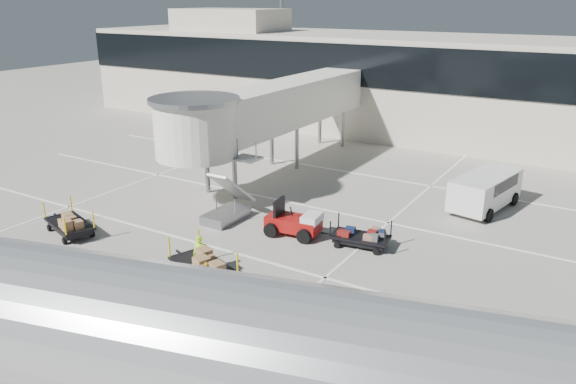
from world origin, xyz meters
name	(u,v)px	position (x,y,z in m)	size (l,w,h in m)	color
ground	(182,263)	(0.00, 0.00, 0.00)	(140.00, 140.00, 0.00)	#B8B2A4
lane_markings	(282,198)	(-0.67, 9.33, 0.01)	(40.00, 30.00, 0.02)	white
terminal	(413,83)	(-0.35, 29.94, 4.11)	(64.00, 12.11, 15.20)	beige
jet_bridge	(261,111)	(-3.97, 12.26, 4.28)	(5.70, 20.40, 6.03)	white
baggage_tug	(295,223)	(2.65, 5.18, 0.63)	(2.78, 1.95, 1.74)	maroon
suitcase_cart	(360,237)	(5.92, 5.60, 0.47)	(3.34, 1.67, 1.28)	black
box_cart_near	(202,266)	(1.80, -0.76, 0.63)	(3.93, 2.57, 1.52)	black
box_cart_far	(71,223)	(-6.79, -0.37, 0.54)	(3.73, 2.34, 1.44)	black
ground_worker	(200,254)	(1.19, -0.18, 0.80)	(0.58, 0.38, 1.60)	#A3EA18
minivan	(487,188)	(9.69, 13.85, 1.15)	(3.00, 5.37, 1.92)	white
belt_loader	(195,119)	(-17.10, 21.12, 0.78)	(4.33, 1.90, 2.05)	maroon
aircraft	(312,374)	(10.40, -7.16, 2.90)	(20.13, 7.80, 5.11)	silver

